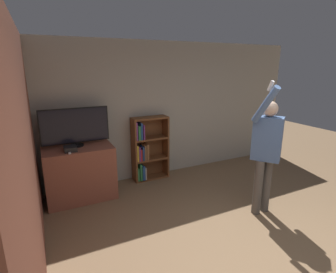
{
  "coord_description": "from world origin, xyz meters",
  "views": [
    {
      "loc": [
        -2.13,
        -1.62,
        2.25
      ],
      "look_at": [
        -0.42,
        1.86,
        1.18
      ],
      "focal_mm": 28.0,
      "sensor_mm": 36.0,
      "label": 1
    }
  ],
  "objects_px": {
    "television": "(75,127)",
    "person": "(266,148)",
    "game_console": "(70,149)",
    "bookshelf": "(147,150)"
  },
  "relations": [
    {
      "from": "television",
      "to": "person",
      "type": "height_order",
      "value": "person"
    },
    {
      "from": "game_console",
      "to": "person",
      "type": "bearing_deg",
      "value": -31.54
    },
    {
      "from": "television",
      "to": "bookshelf",
      "type": "distance_m",
      "value": 1.48
    },
    {
      "from": "television",
      "to": "bookshelf",
      "type": "height_order",
      "value": "television"
    },
    {
      "from": "television",
      "to": "person",
      "type": "xyz_separation_m",
      "value": [
        2.45,
        -1.81,
        -0.19
      ]
    },
    {
      "from": "game_console",
      "to": "person",
      "type": "xyz_separation_m",
      "value": [
        2.58,
        -1.59,
        0.11
      ]
    },
    {
      "from": "game_console",
      "to": "person",
      "type": "height_order",
      "value": "person"
    },
    {
      "from": "television",
      "to": "game_console",
      "type": "distance_m",
      "value": 0.4
    },
    {
      "from": "television",
      "to": "person",
      "type": "bearing_deg",
      "value": -36.41
    },
    {
      "from": "game_console",
      "to": "bookshelf",
      "type": "bearing_deg",
      "value": 14.57
    }
  ]
}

